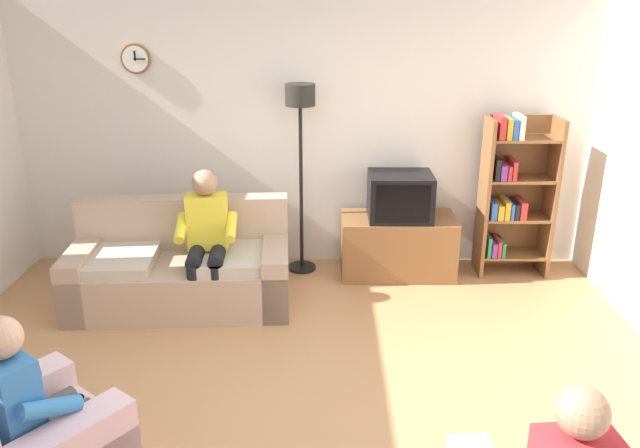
{
  "coord_description": "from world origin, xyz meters",
  "views": [
    {
      "loc": [
        0.21,
        -3.44,
        2.6
      ],
      "look_at": [
        0.17,
        1.06,
        0.96
      ],
      "focal_mm": 35.0,
      "sensor_mm": 36.0,
      "label": 1
    }
  ],
  "objects_px": {
    "tv_stand": "(397,245)",
    "tv": "(400,196)",
    "floor_lamp": "(300,127)",
    "person_on_couch": "(207,235)",
    "person_in_left_armchair": "(30,398)",
    "couch": "(181,270)",
    "bookshelf": "(512,192)"
  },
  "relations": [
    {
      "from": "couch",
      "to": "person_in_left_armchair",
      "type": "xyz_separation_m",
      "value": [
        -0.29,
        -2.28,
        0.29
      ]
    },
    {
      "from": "tv_stand",
      "to": "person_in_left_armchair",
      "type": "bearing_deg",
      "value": -127.85
    },
    {
      "from": "tv_stand",
      "to": "tv",
      "type": "bearing_deg",
      "value": -90.0
    },
    {
      "from": "couch",
      "to": "tv",
      "type": "relative_size",
      "value": 3.25
    },
    {
      "from": "bookshelf",
      "to": "floor_lamp",
      "type": "xyz_separation_m",
      "value": [
        -2.04,
        0.03,
        0.63
      ]
    },
    {
      "from": "couch",
      "to": "bookshelf",
      "type": "relative_size",
      "value": 1.23
    },
    {
      "from": "tv_stand",
      "to": "floor_lamp",
      "type": "relative_size",
      "value": 0.59
    },
    {
      "from": "tv_stand",
      "to": "tv",
      "type": "relative_size",
      "value": 1.83
    },
    {
      "from": "couch",
      "to": "bookshelf",
      "type": "height_order",
      "value": "bookshelf"
    },
    {
      "from": "person_on_couch",
      "to": "person_in_left_armchair",
      "type": "relative_size",
      "value": 1.11
    },
    {
      "from": "couch",
      "to": "tv",
      "type": "bearing_deg",
      "value": 17.41
    },
    {
      "from": "tv_stand",
      "to": "bookshelf",
      "type": "bearing_deg",
      "value": 3.72
    },
    {
      "from": "tv_stand",
      "to": "person_in_left_armchair",
      "type": "height_order",
      "value": "person_in_left_armchair"
    },
    {
      "from": "couch",
      "to": "person_on_couch",
      "type": "bearing_deg",
      "value": -22.28
    },
    {
      "from": "couch",
      "to": "tv",
      "type": "xyz_separation_m",
      "value": [
        1.99,
        0.62,
        0.5
      ]
    },
    {
      "from": "tv_stand",
      "to": "floor_lamp",
      "type": "distance_m",
      "value": 1.5
    },
    {
      "from": "bookshelf",
      "to": "person_in_left_armchair",
      "type": "relative_size",
      "value": 1.41
    },
    {
      "from": "tv",
      "to": "tv_stand",
      "type": "bearing_deg",
      "value": 90.0
    },
    {
      "from": "tv_stand",
      "to": "person_on_couch",
      "type": "xyz_separation_m",
      "value": [
        -1.72,
        -0.76,
        0.4
      ]
    },
    {
      "from": "couch",
      "to": "tv",
      "type": "distance_m",
      "value": 2.15
    },
    {
      "from": "person_on_couch",
      "to": "person_in_left_armchair",
      "type": "height_order",
      "value": "person_on_couch"
    },
    {
      "from": "tv_stand",
      "to": "person_in_left_armchair",
      "type": "distance_m",
      "value": 3.72
    },
    {
      "from": "tv_stand",
      "to": "floor_lamp",
      "type": "bearing_deg",
      "value": 174.04
    },
    {
      "from": "couch",
      "to": "person_in_left_armchair",
      "type": "bearing_deg",
      "value": -97.13
    },
    {
      "from": "bookshelf",
      "to": "person_on_couch",
      "type": "xyz_separation_m",
      "value": [
        -2.81,
        -0.83,
        -0.12
      ]
    },
    {
      "from": "floor_lamp",
      "to": "couch",
      "type": "bearing_deg",
      "value": -144.38
    },
    {
      "from": "tv",
      "to": "bookshelf",
      "type": "bearing_deg",
      "value": 5.0
    },
    {
      "from": "floor_lamp",
      "to": "person_in_left_armchair",
      "type": "xyz_separation_m",
      "value": [
        -1.33,
        -3.03,
        -0.85
      ]
    },
    {
      "from": "floor_lamp",
      "to": "tv_stand",
      "type": "bearing_deg",
      "value": -5.96
    },
    {
      "from": "floor_lamp",
      "to": "person_in_left_armchair",
      "type": "bearing_deg",
      "value": -113.69
    },
    {
      "from": "floor_lamp",
      "to": "person_on_couch",
      "type": "distance_m",
      "value": 1.38
    },
    {
      "from": "couch",
      "to": "person_in_left_armchair",
      "type": "distance_m",
      "value": 2.32
    }
  ]
}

